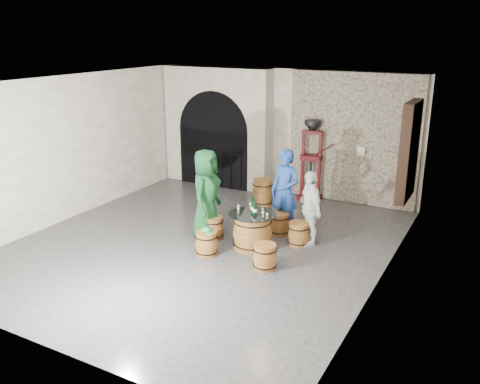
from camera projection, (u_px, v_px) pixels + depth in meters
The scene contains 31 objects.
ground at pixel (204, 243), 10.27m from camera, with size 8.00×8.00×0.00m, color #2D2D30.
wall_back at pixel (286, 132), 13.13m from camera, with size 8.00×8.00×0.00m, color silver.
wall_front at pixel (33, 239), 6.43m from camera, with size 8.00×8.00×0.00m, color silver.
wall_left at pixel (71, 148), 11.37m from camera, with size 8.00×8.00×0.00m, color silver.
wall_right at pixel (386, 194), 8.19m from camera, with size 8.00×8.00×0.00m, color silver.
ceiling at pixel (201, 83), 9.29m from camera, with size 8.00×8.00×0.00m, color beige.
stone_facing_panel at pixel (353, 139), 12.26m from camera, with size 3.20×0.12×3.18m, color #ACA089.
arched_opening at pixel (217, 128), 13.78m from camera, with size 3.10×0.60×3.19m.
shuttered_window at pixel (408, 151), 10.20m from camera, with size 0.23×1.10×2.00m.
barrel_table at pixel (252, 231), 9.97m from camera, with size 0.92×0.92×0.72m.
barrel_stool_left at pixel (213, 228), 10.47m from camera, with size 0.44×0.44×0.47m.
barrel_stool_far at pixel (279, 223), 10.70m from camera, with size 0.44×0.44×0.47m.
barrel_stool_right at pixel (299, 234), 10.15m from camera, with size 0.44×0.44×0.47m.
barrel_stool_near_right at pixel (265, 257), 9.13m from camera, with size 0.44×0.44×0.47m.
barrel_stool_near_left at pixel (206, 243), 9.71m from camera, with size 0.44×0.44×0.47m.
green_cap at pixel (206, 230), 9.62m from camera, with size 0.23×0.18×0.10m.
person_green at pixel (206, 194), 10.33m from camera, with size 0.91×0.59×1.87m, color #113E1C.
person_blue at pixel (285, 191), 10.63m from camera, with size 0.65×0.43×1.79m, color #1A3C94.
person_white at pixel (310, 208), 10.02m from camera, with size 0.89×0.37×1.53m, color silver.
wine_bottle_left at pixel (253, 207), 9.85m from camera, with size 0.08×0.08×0.32m.
wine_bottle_center at pixel (255, 209), 9.74m from camera, with size 0.08×0.08×0.32m.
wine_bottle_right at pixel (254, 205), 9.94m from camera, with size 0.08×0.08×0.32m.
tasting_glass_a at pixel (238, 210), 9.92m from camera, with size 0.05×0.05×0.10m, color #A36A1F, non-canonical shape.
tasting_glass_b at pixel (263, 214), 9.71m from camera, with size 0.05×0.05×0.10m, color #A36A1F, non-canonical shape.
tasting_glass_c at pixel (250, 205), 10.19m from camera, with size 0.05×0.05×0.10m, color #A36A1F, non-canonical shape.
tasting_glass_d at pixel (263, 210), 9.90m from camera, with size 0.05×0.05×0.10m, color #A36A1F, non-canonical shape.
tasting_glass_e at pixel (267, 216), 9.62m from camera, with size 0.05×0.05×0.10m, color #A36A1F, non-canonical shape.
tasting_glass_f at pixel (239, 207), 10.08m from camera, with size 0.05×0.05×0.10m, color #A36A1F, non-canonical shape.
side_barrel at pixel (263, 192), 12.40m from camera, with size 0.50×0.50×0.66m.
corking_press at pixel (312, 154), 12.60m from camera, with size 0.85×0.49×2.02m.
control_box at pixel (362, 151), 12.16m from camera, with size 0.18×0.10×0.22m, color silver.
Camera 1 is at (5.14, -7.98, 4.13)m, focal length 38.00 mm.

